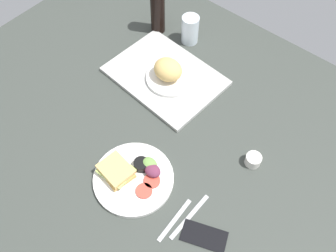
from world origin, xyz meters
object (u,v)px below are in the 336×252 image
(bread_plate_near, at_px, (169,72))
(knife, at_px, (190,217))
(espresso_cup, at_px, (253,160))
(cell_phone, at_px, (204,236))
(plate_with_salad, at_px, (133,175))
(serving_tray, at_px, (165,76))
(drinking_glass, at_px, (190,30))
(fork, at_px, (175,220))
(soda_bottle, at_px, (158,8))

(bread_plate_near, bearing_deg, knife, -43.40)
(espresso_cup, xyz_separation_m, cell_phone, (0.03, -0.32, -0.02))
(bread_plate_near, distance_m, plate_with_salad, 0.46)
(serving_tray, xyz_separation_m, plate_with_salad, (0.21, -0.42, 0.01))
(drinking_glass, relative_size, cell_phone, 0.89)
(serving_tray, bearing_deg, fork, -46.74)
(serving_tray, distance_m, knife, 0.60)
(espresso_cup, xyz_separation_m, knife, (-0.05, -0.30, -0.02))
(serving_tray, height_order, fork, serving_tray)
(espresso_cup, xyz_separation_m, fork, (-0.08, -0.34, -0.02))
(serving_tray, relative_size, fork, 2.65)
(serving_tray, relative_size, knife, 2.37)
(serving_tray, bearing_deg, cell_phone, -39.11)
(plate_with_salad, xyz_separation_m, knife, (0.24, 0.02, -0.01))
(plate_with_salad, height_order, fork, plate_with_salad)
(soda_bottle, height_order, espresso_cup, soda_bottle)
(serving_tray, relative_size, bread_plate_near, 2.19)
(espresso_cup, bearing_deg, knife, -99.00)
(knife, bearing_deg, plate_with_salad, 94.71)
(knife, bearing_deg, espresso_cup, -8.12)
(plate_with_salad, distance_m, espresso_cup, 0.42)
(soda_bottle, relative_size, espresso_cup, 4.25)
(serving_tray, xyz_separation_m, bread_plate_near, (0.03, -0.01, 0.05))
(soda_bottle, xyz_separation_m, fork, (0.63, -0.65, -0.12))
(soda_bottle, bearing_deg, serving_tray, -43.40)
(soda_bottle, distance_m, espresso_cup, 0.78)
(serving_tray, bearing_deg, espresso_cup, -11.97)
(bread_plate_near, relative_size, plate_with_salad, 0.74)
(soda_bottle, height_order, cell_phone, soda_bottle)
(bread_plate_near, xyz_separation_m, plate_with_salad, (0.19, -0.42, -0.04))
(plate_with_salad, bearing_deg, espresso_cup, 48.01)
(plate_with_salad, relative_size, cell_phone, 1.93)
(bread_plate_near, xyz_separation_m, cell_phone, (0.50, -0.42, -0.05))
(espresso_cup, bearing_deg, bread_plate_near, 168.01)
(drinking_glass, height_order, espresso_cup, drinking_glass)
(soda_bottle, distance_m, cell_phone, 0.97)
(fork, height_order, cell_phone, cell_phone)
(serving_tray, xyz_separation_m, knife, (0.45, -0.41, -0.01))
(drinking_glass, distance_m, espresso_cup, 0.65)
(drinking_glass, bearing_deg, bread_plate_near, -70.89)
(knife, bearing_deg, bread_plate_near, 47.47)
(soda_bottle, bearing_deg, knife, -42.50)
(bread_plate_near, bearing_deg, drinking_glass, 109.11)
(serving_tray, distance_m, espresso_cup, 0.51)
(soda_bottle, bearing_deg, plate_with_salad, -55.68)
(bread_plate_near, xyz_separation_m, soda_bottle, (-0.24, 0.21, 0.07))
(plate_with_salad, distance_m, drinking_glass, 0.71)
(plate_with_salad, distance_m, knife, 0.24)
(serving_tray, distance_m, bread_plate_near, 0.05)
(drinking_glass, height_order, soda_bottle, soda_bottle)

